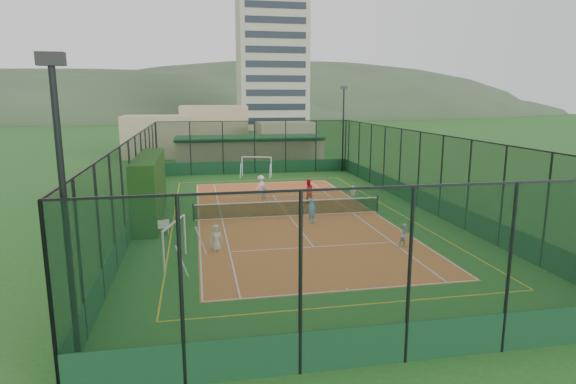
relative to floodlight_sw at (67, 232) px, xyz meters
name	(u,v)px	position (x,y,z in m)	size (l,w,h in m)	color
ground	(289,216)	(8.60, 16.60, -4.12)	(300.00, 300.00, 0.00)	#1D571E
court_slab	(289,216)	(8.60, 16.60, -4.12)	(11.17, 23.97, 0.01)	#C55E2B
tennis_net	(289,208)	(8.60, 16.60, -3.59)	(11.67, 0.12, 1.06)	black
perimeter_fence	(289,176)	(8.60, 16.60, -1.62)	(18.12, 34.12, 5.00)	black
floodlight_sw	(67,232)	(0.00, 0.00, 0.00)	(0.60, 0.26, 8.25)	black
floodlight_ne	(343,129)	(17.20, 33.20, 0.00)	(0.60, 0.26, 8.25)	black
clubhouse	(249,151)	(8.60, 38.60, -2.55)	(15.20, 7.20, 3.15)	tan
apartment_tower	(272,61)	(20.60, 98.60, 10.88)	(15.00, 12.00, 30.00)	beige
distant_hills	(210,117)	(8.60, 166.60, -4.12)	(200.00, 60.00, 24.00)	#384C33
hedge_left	(150,188)	(0.30, 17.50, -2.21)	(1.31, 8.76, 3.83)	black
white_bench	(155,227)	(0.80, 13.81, -3.70)	(1.52, 0.42, 0.85)	white
futsal_goal_near	(175,244)	(2.03, 8.94, -3.17)	(0.86, 2.95, 1.90)	white
futsal_goal_far	(257,167)	(8.53, 31.79, -3.22)	(2.80, 0.81, 1.81)	white
child_near_left	(216,238)	(3.88, 10.52, -3.48)	(0.62, 0.41, 1.28)	silver
child_near_mid	(312,211)	(9.57, 14.55, -3.37)	(0.54, 0.36, 1.49)	#489BCD
child_near_right	(404,236)	(12.95, 9.33, -3.52)	(0.58, 0.45, 1.18)	silver
child_far_left	(261,186)	(7.73, 22.94, -3.34)	(1.00, 0.57, 1.54)	silver
child_far_right	(353,194)	(13.68, 19.36, -3.51)	(0.71, 0.29, 1.21)	white
child_far_back	(264,194)	(7.57, 20.20, -3.43)	(1.27, 0.40, 1.37)	silver
coach	(308,191)	(10.58, 19.88, -3.27)	(0.82, 0.64, 1.68)	red
tennis_balls	(303,209)	(9.83, 17.97, -4.08)	(4.36, 1.20, 0.07)	#CCE033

